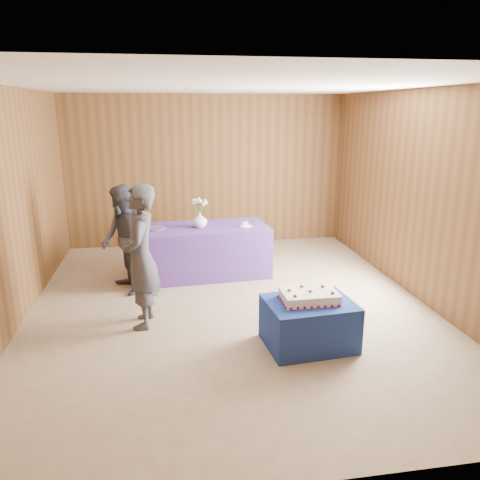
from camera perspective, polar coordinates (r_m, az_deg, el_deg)
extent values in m
plane|color=#998C69|center=(6.05, -1.21, -8.09)|extent=(6.00, 6.00, 0.00)
cube|color=brown|center=(8.59, -4.12, 8.38)|extent=(5.00, 0.04, 2.70)
cube|color=brown|center=(2.82, 7.35, -7.27)|extent=(5.00, 0.04, 2.70)
cube|color=brown|center=(5.85, -26.35, 3.31)|extent=(0.04, 6.00, 2.70)
cube|color=brown|center=(6.48, 21.28, 4.93)|extent=(0.04, 6.00, 2.70)
cube|color=white|center=(5.54, -1.37, 18.37)|extent=(5.00, 6.00, 0.04)
cube|color=navy|center=(5.08, 8.38, -10.02)|extent=(0.96, 0.78, 0.50)
cube|color=#593798|center=(7.07, -4.78, -1.33)|extent=(2.05, 1.03, 0.75)
cube|color=white|center=(4.97, 8.46, -6.80)|extent=(0.58, 0.39, 0.11)
sphere|color=#A00C1D|center=(4.74, 5.80, -8.36)|extent=(0.03, 0.03, 0.03)
sphere|color=#A00C1D|center=(4.92, 12.34, -7.76)|extent=(0.03, 0.03, 0.03)
sphere|color=#A00C1D|center=(5.08, 4.67, -6.63)|extent=(0.03, 0.03, 0.03)
sphere|color=#A00C1D|center=(5.25, 10.81, -6.14)|extent=(0.03, 0.03, 0.03)
sphere|color=#A00C1D|center=(4.81, 6.87, -6.62)|extent=(0.03, 0.03, 0.03)
cone|color=#145A21|center=(4.83, 7.14, -6.73)|extent=(0.01, 0.02, 0.02)
sphere|color=#A00C1D|center=(5.07, 9.85, -5.57)|extent=(0.03, 0.03, 0.03)
cone|color=#145A21|center=(5.08, 10.10, -5.67)|extent=(0.01, 0.02, 0.02)
sphere|color=#A00C1D|center=(4.95, 8.49, -6.06)|extent=(0.03, 0.03, 0.03)
cone|color=#145A21|center=(4.96, 8.75, -6.16)|extent=(0.01, 0.02, 0.02)
imported|color=white|center=(6.92, -4.93, 2.46)|extent=(0.28, 0.28, 0.22)
cylinder|color=#2A6B2A|center=(6.88, -4.65, 4.03)|extent=(0.01, 0.01, 0.16)
sphere|color=#C3B0E4|center=(6.87, -4.18, 4.70)|extent=(0.05, 0.05, 0.05)
cylinder|color=#2A6B2A|center=(6.90, -4.70, 4.06)|extent=(0.01, 0.01, 0.16)
sphere|color=white|center=(6.92, -4.32, 4.77)|extent=(0.05, 0.05, 0.05)
cylinder|color=#2A6B2A|center=(6.91, -4.83, 4.08)|extent=(0.01, 0.01, 0.16)
sphere|color=#C3B0E4|center=(6.95, -4.64, 4.81)|extent=(0.05, 0.05, 0.05)
cylinder|color=#2A6B2A|center=(6.91, -4.99, 4.08)|extent=(0.01, 0.01, 0.16)
sphere|color=white|center=(6.96, -5.04, 4.82)|extent=(0.05, 0.05, 0.05)
cylinder|color=#2A6B2A|center=(6.91, -5.15, 4.06)|extent=(0.01, 0.01, 0.16)
sphere|color=#C3B0E4|center=(6.94, -5.43, 4.78)|extent=(0.05, 0.05, 0.05)
cylinder|color=#2A6B2A|center=(6.89, -5.25, 4.04)|extent=(0.01, 0.01, 0.16)
sphere|color=white|center=(6.90, -5.70, 4.72)|extent=(0.05, 0.05, 0.05)
cylinder|color=#2A6B2A|center=(6.87, -5.28, 4.00)|extent=(0.01, 0.01, 0.16)
sphere|color=#C3B0E4|center=(6.86, -5.78, 4.64)|extent=(0.05, 0.05, 0.05)
cylinder|color=#2A6B2A|center=(6.86, -5.23, 3.97)|extent=(0.01, 0.01, 0.16)
sphere|color=white|center=(6.81, -5.65, 4.56)|extent=(0.05, 0.05, 0.05)
cylinder|color=#2A6B2A|center=(6.84, -5.10, 3.95)|extent=(0.01, 0.01, 0.16)
sphere|color=#C3B0E4|center=(6.78, -5.33, 4.52)|extent=(0.05, 0.05, 0.05)
cylinder|color=#2A6B2A|center=(6.84, -4.94, 3.95)|extent=(0.01, 0.01, 0.16)
sphere|color=white|center=(6.77, -4.92, 4.51)|extent=(0.05, 0.05, 0.05)
cylinder|color=#2A6B2A|center=(6.85, -4.78, 3.97)|extent=(0.01, 0.01, 0.16)
sphere|color=#C3B0E4|center=(6.78, -4.52, 4.55)|extent=(0.05, 0.05, 0.05)
cylinder|color=#2A6B2A|center=(6.86, -4.68, 3.99)|extent=(0.01, 0.01, 0.16)
sphere|color=white|center=(6.82, -4.25, 4.62)|extent=(0.05, 0.05, 0.05)
cylinder|color=#54458B|center=(6.95, -10.41, 1.44)|extent=(0.38, 0.38, 0.02)
cylinder|color=white|center=(6.97, 0.67, 1.71)|extent=(0.22, 0.22, 0.01)
cube|color=white|center=(6.96, 0.67, 2.01)|extent=(0.07, 0.06, 0.06)
sphere|color=#A00C1D|center=(6.93, 0.70, 2.32)|extent=(0.02, 0.02, 0.02)
cube|color=#B8B8BD|center=(6.79, 1.65, 1.30)|extent=(0.26, 0.09, 0.00)
imported|color=#363840|center=(5.40, -11.98, -2.06)|extent=(0.44, 0.63, 1.66)
imported|color=#353640|center=(6.47, -13.96, 0.00)|extent=(0.79, 0.88, 1.48)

